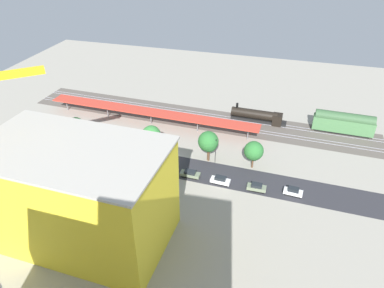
{
  "coord_description": "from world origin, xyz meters",
  "views": [
    {
      "loc": [
        -25.62,
        71.51,
        52.26
      ],
      "look_at": [
        -5.71,
        1.82,
        6.46
      ],
      "focal_mm": 33.52,
      "sensor_mm": 36.0,
      "label": 1
    }
  ],
  "objects_px": {
    "box_truck_1": "(117,185)",
    "street_tree_1": "(76,125)",
    "construction_building": "(78,196)",
    "street_tree_2": "(209,144)",
    "platform_canopy_near": "(150,112)",
    "parked_car_2": "(220,180)",
    "parked_car_1": "(257,187)",
    "locomotive": "(259,116)",
    "parked_car_0": "(293,192)",
    "street_tree_0": "(208,141)",
    "box_truck_0": "(132,184)",
    "street_tree_4": "(151,135)",
    "traffic_light": "(216,148)",
    "parked_car_4": "(159,170)",
    "parked_car_3": "(190,174)",
    "passenger_coach": "(344,123)",
    "street_tree_3": "(254,151)"
  },
  "relations": [
    {
      "from": "parked_car_2",
      "to": "traffic_light",
      "type": "relative_size",
      "value": 0.68
    },
    {
      "from": "parked_car_0",
      "to": "box_truck_0",
      "type": "distance_m",
      "value": 36.02
    },
    {
      "from": "box_truck_1",
      "to": "construction_building",
      "type": "bearing_deg",
      "value": 89.86
    },
    {
      "from": "parked_car_1",
      "to": "parked_car_2",
      "type": "bearing_deg",
      "value": -1.16
    },
    {
      "from": "locomotive",
      "to": "street_tree_1",
      "type": "height_order",
      "value": "street_tree_1"
    },
    {
      "from": "parked_car_2",
      "to": "traffic_light",
      "type": "distance_m",
      "value": 9.16
    },
    {
      "from": "parked_car_0",
      "to": "parked_car_4",
      "type": "height_order",
      "value": "parked_car_0"
    },
    {
      "from": "box_truck_0",
      "to": "street_tree_0",
      "type": "bearing_deg",
      "value": -129.5
    },
    {
      "from": "passenger_coach",
      "to": "construction_building",
      "type": "xyz_separation_m",
      "value": [
        50.47,
        55.01,
        6.43
      ]
    },
    {
      "from": "street_tree_4",
      "to": "platform_canopy_near",
      "type": "bearing_deg",
      "value": -67.37
    },
    {
      "from": "parked_car_1",
      "to": "parked_car_3",
      "type": "distance_m",
      "value": 15.88
    },
    {
      "from": "passenger_coach",
      "to": "traffic_light",
      "type": "height_order",
      "value": "traffic_light"
    },
    {
      "from": "parked_car_2",
      "to": "traffic_light",
      "type": "bearing_deg",
      "value": -68.66
    },
    {
      "from": "street_tree_2",
      "to": "street_tree_3",
      "type": "distance_m",
      "value": 11.07
    },
    {
      "from": "passenger_coach",
      "to": "street_tree_0",
      "type": "bearing_deg",
      "value": 35.26
    },
    {
      "from": "platform_canopy_near",
      "to": "locomotive",
      "type": "bearing_deg",
      "value": -162.06
    },
    {
      "from": "parked_car_1",
      "to": "construction_building",
      "type": "distance_m",
      "value": 38.77
    },
    {
      "from": "parked_car_2",
      "to": "street_tree_3",
      "type": "height_order",
      "value": "street_tree_3"
    },
    {
      "from": "parked_car_1",
      "to": "locomotive",
      "type": "bearing_deg",
      "value": -83.69
    },
    {
      "from": "box_truck_1",
      "to": "street_tree_1",
      "type": "distance_m",
      "value": 27.1
    },
    {
      "from": "platform_canopy_near",
      "to": "passenger_coach",
      "type": "height_order",
      "value": "passenger_coach"
    },
    {
      "from": "traffic_light",
      "to": "parked_car_2",
      "type": "bearing_deg",
      "value": 111.34
    },
    {
      "from": "passenger_coach",
      "to": "construction_building",
      "type": "distance_m",
      "value": 74.93
    },
    {
      "from": "parked_car_1",
      "to": "street_tree_4",
      "type": "xyz_separation_m",
      "value": [
        28.25,
        -7.9,
        4.67
      ]
    },
    {
      "from": "parked_car_1",
      "to": "parked_car_0",
      "type": "bearing_deg",
      "value": -175.22
    },
    {
      "from": "parked_car_0",
      "to": "street_tree_0",
      "type": "bearing_deg",
      "value": -20.49
    },
    {
      "from": "construction_building",
      "to": "street_tree_3",
      "type": "xyz_separation_m",
      "value": [
        -28.12,
        -31.05,
        -4.91
      ]
    },
    {
      "from": "platform_canopy_near",
      "to": "parked_car_0",
      "type": "distance_m",
      "value": 47.8
    },
    {
      "from": "traffic_light",
      "to": "street_tree_0",
      "type": "bearing_deg",
      "value": -19.63
    },
    {
      "from": "passenger_coach",
      "to": "street_tree_1",
      "type": "bearing_deg",
      "value": 18.54
    },
    {
      "from": "parked_car_4",
      "to": "platform_canopy_near",
      "type": "bearing_deg",
      "value": -64.31
    },
    {
      "from": "parked_car_2",
      "to": "street_tree_1",
      "type": "bearing_deg",
      "value": -11.42
    },
    {
      "from": "box_truck_0",
      "to": "street_tree_0",
      "type": "distance_m",
      "value": 21.58
    },
    {
      "from": "parked_car_0",
      "to": "street_tree_3",
      "type": "xyz_separation_m",
      "value": [
        10.17,
        -7.89,
        4.04
      ]
    },
    {
      "from": "platform_canopy_near",
      "to": "parked_car_2",
      "type": "distance_m",
      "value": 34.42
    },
    {
      "from": "passenger_coach",
      "to": "parked_car_4",
      "type": "distance_m",
      "value": 54.5
    },
    {
      "from": "box_truck_0",
      "to": "traffic_light",
      "type": "distance_m",
      "value": 22.26
    },
    {
      "from": "parked_car_4",
      "to": "street_tree_4",
      "type": "height_order",
      "value": "street_tree_4"
    },
    {
      "from": "parked_car_4",
      "to": "street_tree_0",
      "type": "distance_m",
      "value": 14.08
    },
    {
      "from": "parked_car_3",
      "to": "street_tree_2",
      "type": "xyz_separation_m",
      "value": [
        -2.65,
        -7.68,
        4.28
      ]
    },
    {
      "from": "parked_car_1",
      "to": "parked_car_3",
      "type": "bearing_deg",
      "value": -2.74
    },
    {
      "from": "passenger_coach",
      "to": "street_tree_3",
      "type": "distance_m",
      "value": 32.79
    },
    {
      "from": "street_tree_0",
      "to": "box_truck_0",
      "type": "bearing_deg",
      "value": 50.5
    },
    {
      "from": "platform_canopy_near",
      "to": "street_tree_0",
      "type": "relative_size",
      "value": 8.0
    },
    {
      "from": "platform_canopy_near",
      "to": "box_truck_1",
      "type": "height_order",
      "value": "platform_canopy_near"
    },
    {
      "from": "parked_car_1",
      "to": "box_truck_1",
      "type": "height_order",
      "value": "box_truck_1"
    },
    {
      "from": "parked_car_3",
      "to": "street_tree_1",
      "type": "xyz_separation_m",
      "value": [
        34.86,
        -7.96,
        3.61
      ]
    },
    {
      "from": "construction_building",
      "to": "street_tree_2",
      "type": "bearing_deg",
      "value": -116.78
    },
    {
      "from": "locomotive",
      "to": "street_tree_4",
      "type": "bearing_deg",
      "value": 44.96
    },
    {
      "from": "parked_car_2",
      "to": "street_tree_4",
      "type": "xyz_separation_m",
      "value": [
        19.86,
        -7.72,
        4.61
      ]
    }
  ]
}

